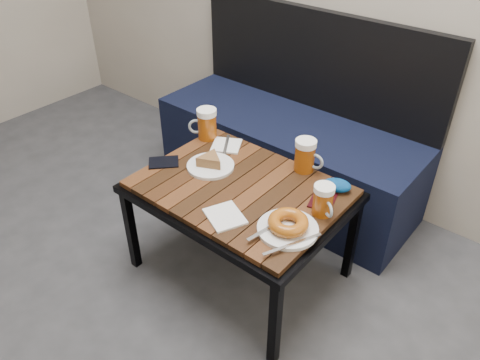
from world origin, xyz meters
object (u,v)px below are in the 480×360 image
Objects in this scene: bench at (289,149)px; passport_navy at (164,162)px; cafe_table at (240,194)px; beer_mug_centre at (306,155)px; passport_burgundy at (323,200)px; knit_pouch at (337,185)px; plate_pie at (210,163)px; beer_mug_right at (323,200)px; beer_mug_left at (206,124)px; plate_bagel at (288,225)px.

bench is 0.77m from passport_navy.
cafe_table is 5.94× the size of beer_mug_centre.
passport_burgundy is 0.10m from knit_pouch.
passport_navy is 0.74m from knit_pouch.
beer_mug_right is at bearing 3.62° from plate_pie.
beer_mug_left is (-0.18, -0.44, 0.27)m from bench.
bench reaches higher than plate_bagel.
plate_bagel reaches higher than passport_navy.
passport_burgundy is at bearing 88.42° from plate_bagel.
passport_navy is (-0.17, -0.72, 0.20)m from bench.
cafe_table is 6.79× the size of passport_burgundy.
bench is 11.34× the size of beer_mug_right.
beer_mug_left reaches higher than plate_pie.
bench is at bearing 119.42° from passport_navy.
beer_mug_centre is 0.70× the size of plate_pie.
passport_navy is (-0.50, -0.34, -0.07)m from beer_mug_centre.
knit_pouch is (0.68, 0.02, -0.05)m from beer_mug_left.
beer_mug_left is 0.50m from beer_mug_centre.
beer_mug_left is at bearing 155.72° from plate_bagel.
bench reaches higher than passport_navy.
passport_navy is (-0.66, 0.02, -0.02)m from plate_bagel.
bench is 12.61× the size of knit_pouch.
passport_navy is at bearing -156.10° from knit_pouch.
plate_pie is 1.59× the size of passport_navy.
beer_mug_left is 0.68m from passport_burgundy.
plate_pie is at bearing 73.05° from passport_navy.
beer_mug_centre is at bearing 77.44° from passport_navy.
beer_mug_left is 1.03× the size of beer_mug_centre.
plate_pie is at bearing -89.52° from bench.
beer_mug_centre is 0.40m from plate_bagel.
plate_bagel is (0.49, -0.74, 0.22)m from bench.
beer_mug_right is at bearing 128.78° from beer_mug_left.
plate_bagel is 2.19× the size of passport_navy.
knit_pouch is at bearing 87.88° from plate_bagel.
plate_pie reaches higher than cafe_table.
plate_bagel is 2.25× the size of passport_burgundy.
beer_mug_left reaches higher than passport_navy.
passport_burgundy is (0.49, 0.10, -0.02)m from plate_pie.
cafe_table is 0.32m from beer_mug_centre.
bench is at bearing 106.28° from cafe_table.
cafe_table is 0.43m from beer_mug_left.
passport_burgundy is at bearing 151.13° from beer_mug_right.
passport_burgundy is (0.17, -0.14, -0.07)m from beer_mug_centre.
bench reaches higher than knit_pouch.
cafe_table is 6.80× the size of beer_mug_right.
beer_mug_left reaches higher than beer_mug_right.
plate_pie is 1.81× the size of knit_pouch.
beer_mug_right reaches higher than passport_burgundy.
beer_mug_centre reaches higher than plate_bagel.
plate_pie is 0.72× the size of plate_bagel.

